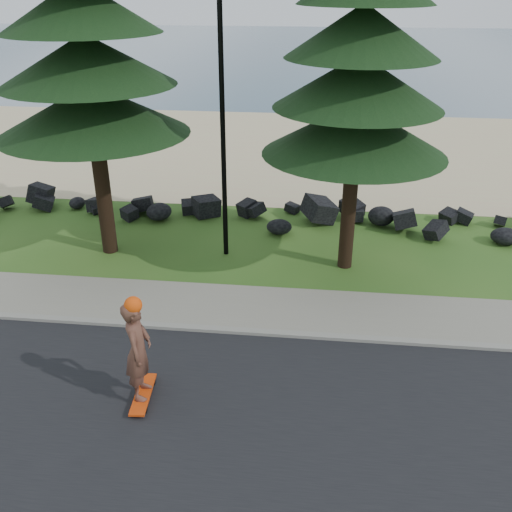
# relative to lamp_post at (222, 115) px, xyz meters

# --- Properties ---
(ground) EXTENTS (160.00, 160.00, 0.00)m
(ground) POSITION_rel_lamp_post_xyz_m (0.00, -3.20, -4.13)
(ground) COLOR #2B551A
(ground) RESTS_ON ground
(road) EXTENTS (160.00, 7.00, 0.02)m
(road) POSITION_rel_lamp_post_xyz_m (0.00, -7.70, -4.12)
(road) COLOR black
(road) RESTS_ON ground
(kerb) EXTENTS (160.00, 0.20, 0.10)m
(kerb) POSITION_rel_lamp_post_xyz_m (0.00, -4.10, -4.08)
(kerb) COLOR gray
(kerb) RESTS_ON ground
(sidewalk) EXTENTS (160.00, 2.00, 0.08)m
(sidewalk) POSITION_rel_lamp_post_xyz_m (0.00, -3.00, -4.09)
(sidewalk) COLOR gray
(sidewalk) RESTS_ON ground
(beach_sand) EXTENTS (160.00, 15.00, 0.01)m
(beach_sand) POSITION_rel_lamp_post_xyz_m (0.00, 11.30, -4.13)
(beach_sand) COLOR tan
(beach_sand) RESTS_ON ground
(ocean) EXTENTS (160.00, 58.00, 0.01)m
(ocean) POSITION_rel_lamp_post_xyz_m (0.00, 47.80, -4.13)
(ocean) COLOR #355266
(ocean) RESTS_ON ground
(seawall_boulders) EXTENTS (60.00, 2.40, 1.10)m
(seawall_boulders) POSITION_rel_lamp_post_xyz_m (0.00, 2.40, -4.13)
(seawall_boulders) COLOR black
(seawall_boulders) RESTS_ON ground
(lamp_post) EXTENTS (0.25, 0.14, 8.14)m
(lamp_post) POSITION_rel_lamp_post_xyz_m (0.00, 0.00, 0.00)
(lamp_post) COLOR black
(lamp_post) RESTS_ON ground
(skateboarder) EXTENTS (0.55, 1.26, 2.31)m
(skateboarder) POSITION_rel_lamp_post_xyz_m (-0.60, -6.57, -2.97)
(skateboarder) COLOR red
(skateboarder) RESTS_ON ground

